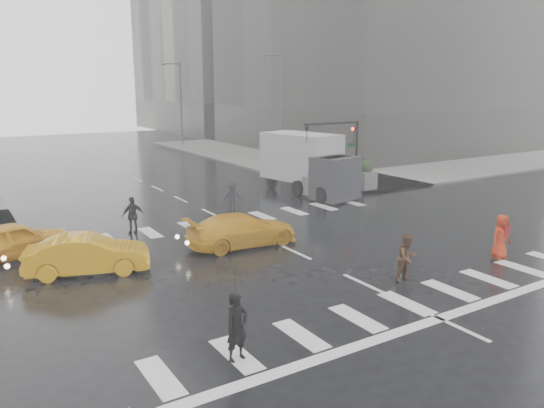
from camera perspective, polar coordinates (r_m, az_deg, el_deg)
ground at (r=21.51m, az=2.64°, el=-5.25°), size 120.00×120.00×0.00m
sidewalk_ne at (r=46.82m, az=10.12°, el=4.48°), size 35.00×35.00×0.15m
building_ne_far at (r=83.95m, az=-3.05°, el=19.30°), size 26.05×26.05×36.00m
road_markings at (r=21.50m, az=2.64°, el=-5.23°), size 18.00×48.00×0.01m
traffic_signal_pole at (r=32.48m, az=7.76°, el=6.57°), size 4.45×0.42×4.50m
street_lamp_near at (r=41.50m, az=0.88°, el=10.40°), size 2.15×0.22×9.00m
street_lamp_far at (r=59.27m, az=-9.90°, el=10.91°), size 2.15×0.22×9.00m
planter_west at (r=31.71m, az=4.63°, el=2.42°), size 1.10×1.10×1.80m
planter_mid at (r=32.93m, az=7.43°, el=2.74°), size 1.10×1.10×1.80m
planter_east at (r=34.22m, az=10.02°, el=3.03°), size 1.10×1.10×1.80m
pedestrian_black at (r=12.96m, az=-3.85°, el=-10.19°), size 1.13×1.14×2.43m
pedestrian_brown at (r=18.81m, az=14.33°, el=-5.63°), size 0.82×0.64×1.67m
pedestrian_orange at (r=22.42m, az=23.43°, el=-3.22°), size 0.92×0.66×1.75m
pedestrian_far_a at (r=24.73m, az=-14.74°, el=-1.20°), size 1.02×0.64×1.72m
pedestrian_far_b at (r=28.55m, az=-4.30°, el=0.85°), size 1.13×0.88×1.54m
taxi_front at (r=22.96m, az=-25.98°, el=-3.50°), size 4.55×2.71×1.45m
taxi_mid at (r=20.10m, az=-19.20°, el=-5.15°), size 4.54×2.72×1.41m
taxi_rear at (r=22.23m, az=-3.25°, el=-2.80°), size 4.27×2.10×1.38m
box_truck at (r=32.81m, az=4.09°, el=4.49°), size 2.58×6.88×3.65m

